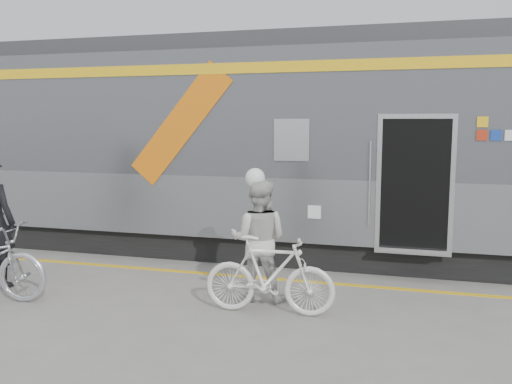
% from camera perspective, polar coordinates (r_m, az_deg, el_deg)
% --- Properties ---
extents(ground, '(90.00, 90.00, 0.00)m').
position_cam_1_polar(ground, '(7.16, -6.24, -13.53)').
color(ground, slate).
rests_on(ground, ground).
extents(train, '(24.00, 3.17, 4.10)m').
position_cam_1_polar(train, '(10.60, 4.42, 4.70)').
color(train, black).
rests_on(train, ground).
extents(safety_strip, '(24.00, 0.12, 0.01)m').
position_cam_1_polar(safety_strip, '(9.08, -1.14, -8.89)').
color(safety_strip, gold).
rests_on(safety_strip, ground).
extents(woman, '(0.88, 0.71, 1.74)m').
position_cam_1_polar(woman, '(7.78, 0.27, -5.06)').
color(woman, beige).
rests_on(woman, ground).
extents(bicycle_right, '(1.78, 0.59, 1.06)m').
position_cam_1_polar(bicycle_right, '(7.28, 1.42, -8.75)').
color(bicycle_right, silver).
rests_on(bicycle_right, ground).
extents(helmet_woman, '(0.28, 0.28, 0.28)m').
position_cam_1_polar(helmet_woman, '(7.63, 0.28, 2.38)').
color(helmet_woman, white).
rests_on(helmet_woman, woman).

